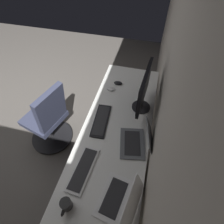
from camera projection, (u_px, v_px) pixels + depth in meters
The scene contains 13 objects.
floor_plane at pixel (11, 113), 2.88m from camera, with size 5.62×5.62×0.00m, color #59544F.
wall_back at pixel (174, 63), 1.53m from camera, with size 5.29×0.10×2.60m, color beige.
desk at pixel (117, 131), 1.85m from camera, with size 2.02×0.68×0.73m.
drawer_pedestal at pixel (110, 179), 1.85m from camera, with size 0.40×0.51×0.69m.
monitor_primary at pixel (144, 89), 1.77m from camera, with size 0.53×0.20×0.47m.
laptop_leftmost at pixel (139, 141), 1.63m from camera, with size 0.38×0.36×0.22m.
laptop_left at pixel (121, 199), 1.32m from camera, with size 0.39×0.34×0.20m.
keyboard_main at pixel (101, 120), 1.84m from camera, with size 0.43×0.17×0.02m.
keyboard_spare at pixel (83, 169), 1.50m from camera, with size 0.43×0.17×0.02m.
mouse_main at pixel (111, 89), 2.14m from camera, with size 0.06×0.10×0.03m, color silver.
mouse_spare at pixel (118, 83), 2.21m from camera, with size 0.06×0.10×0.03m, color black.
coffee_mug at pixel (66, 205), 1.30m from camera, with size 0.12×0.08×0.09m.
office_chair at pixel (49, 120), 2.20m from camera, with size 0.56×0.60×0.97m.
Camera 1 is at (1.40, 2.03, 2.20)m, focal length 28.72 mm.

